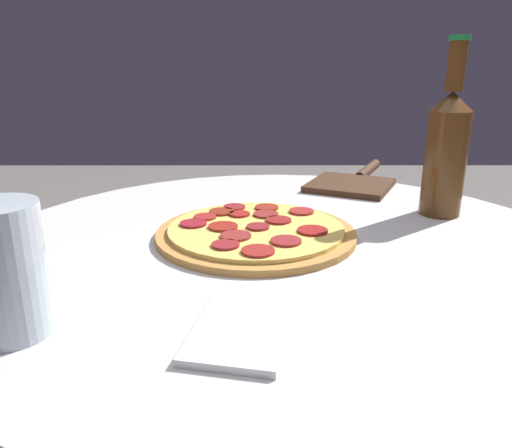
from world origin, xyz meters
TOP-DOWN VIEW (x-y plane):
  - table at (0.00, 0.00)m, footprint 0.88×0.88m
  - pizza at (-0.03, -0.04)m, footprint 0.29×0.29m
  - beer_bottle at (-0.14, 0.27)m, footprint 0.07×0.07m
  - pizza_paddle at (-0.35, 0.16)m, footprint 0.32×0.21m
  - drinking_glass at (0.23, -0.27)m, footprint 0.08×0.08m
  - napkin at (0.23, -0.05)m, footprint 0.16×0.11m

SIDE VIEW (x-z plane):
  - table at x=0.00m, z-range 0.20..0.91m
  - napkin at x=0.23m, z-range 0.72..0.72m
  - pizza_paddle at x=-0.35m, z-range 0.71..0.73m
  - pizza at x=-0.03m, z-range 0.72..0.73m
  - drinking_glass at x=0.23m, z-range 0.72..0.84m
  - beer_bottle at x=-0.14m, z-range 0.69..0.97m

